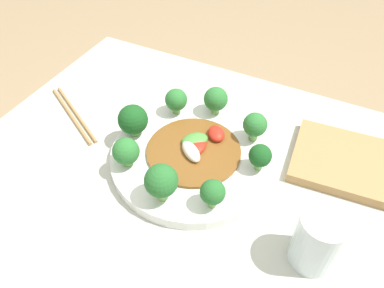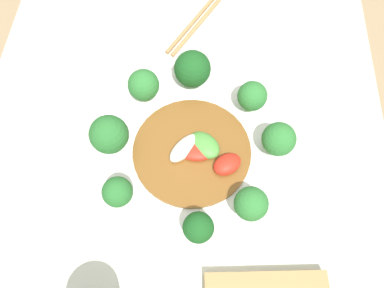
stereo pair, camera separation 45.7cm
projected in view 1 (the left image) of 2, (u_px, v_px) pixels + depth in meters
table at (189, 260)px, 0.97m from camera, size 0.86×0.67×0.73m
plate at (192, 155)px, 0.72m from camera, size 0.32×0.32×0.02m
broccoli_north at (162, 182)px, 0.61m from camera, size 0.06×0.06×0.07m
broccoli_southeast at (176, 100)px, 0.77m from camera, size 0.05×0.05×0.06m
broccoli_southwest at (255, 125)px, 0.71m from camera, size 0.05×0.05×0.06m
broccoli_south at (216, 99)px, 0.77m from camera, size 0.05×0.05×0.06m
broccoli_northwest at (213, 193)px, 0.60m from camera, size 0.04×0.04×0.06m
broccoli_east at (133, 120)px, 0.72m from camera, size 0.06×0.06×0.07m
broccoli_northeast at (126, 152)px, 0.67m from camera, size 0.05×0.05×0.06m
broccoli_west at (260, 156)px, 0.66m from camera, size 0.04×0.04×0.05m
stirfry_center at (195, 147)px, 0.71m from camera, size 0.18×0.18×0.02m
drinking_glass at (318, 240)px, 0.55m from camera, size 0.07×0.07×0.10m
chopsticks at (74, 114)px, 0.82m from camera, size 0.20×0.12×0.01m
cutting_board at (358, 165)px, 0.71m from camera, size 0.25×0.18×0.02m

